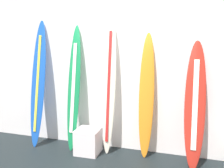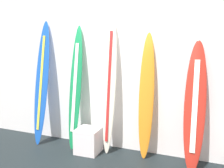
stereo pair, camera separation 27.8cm
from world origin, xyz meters
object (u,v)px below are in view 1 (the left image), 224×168
surfboard_cobalt (38,84)px  display_block_left (88,141)px  surfboard_sunset (146,97)px  surfboard_emerald (74,88)px  surfboard_crimson (195,105)px  surfboard_ivory (109,86)px

surfboard_cobalt → display_block_left: size_ratio=5.50×
surfboard_cobalt → surfboard_sunset: size_ratio=1.13×
surfboard_emerald → surfboard_cobalt: bearing=-177.6°
surfboard_cobalt → surfboard_emerald: size_ratio=1.05×
surfboard_cobalt → display_block_left: surfboard_cobalt is taller
surfboard_cobalt → surfboard_crimson: (2.69, -0.02, -0.19)m
surfboard_cobalt → surfboard_ivory: 1.34m
surfboard_cobalt → surfboard_emerald: (0.70, 0.03, -0.03)m
surfboard_emerald → surfboard_crimson: bearing=-1.3°
display_block_left → surfboard_sunset: bearing=12.6°
surfboard_ivory → surfboard_sunset: bearing=2.9°
surfboard_cobalt → surfboard_sunset: bearing=2.7°
surfboard_cobalt → display_block_left: (1.02, -0.12, -0.91)m
surfboard_emerald → surfboard_crimson: size_ratio=1.15×
surfboard_emerald → surfboard_sunset: bearing=2.9°
surfboard_crimson → surfboard_cobalt: bearing=179.6°
surfboard_emerald → display_block_left: bearing=-24.8°
surfboard_emerald → surfboard_crimson: (1.99, -0.05, -0.16)m
surfboard_emerald → surfboard_ivory: size_ratio=0.96×
surfboard_sunset → display_block_left: (-0.93, -0.21, -0.78)m
surfboard_ivory → display_block_left: (-0.32, -0.18, -0.92)m
surfboard_sunset → surfboard_crimson: size_ratio=1.07×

